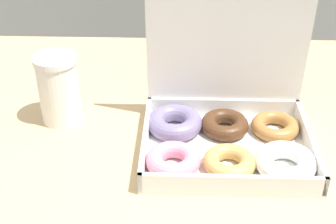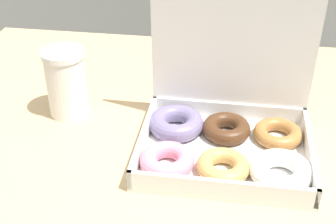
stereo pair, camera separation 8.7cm
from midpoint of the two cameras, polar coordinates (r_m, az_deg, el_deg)
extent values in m
cube|color=white|center=(0.88, 9.71, -5.19)|extent=(0.31, 0.25, 0.01)
cube|color=white|center=(0.87, -0.12, -3.26)|extent=(0.01, 0.25, 0.04)
cube|color=white|center=(0.88, 19.64, -4.79)|extent=(0.01, 0.25, 0.04)
cube|color=white|center=(0.77, 9.77, -9.37)|extent=(0.31, 0.01, 0.04)
cube|color=white|center=(0.96, 9.88, 0.12)|extent=(0.31, 0.01, 0.04)
cube|color=white|center=(0.90, 10.72, 7.80)|extent=(0.31, 0.01, 0.25)
torus|color=pink|center=(0.82, 2.93, -6.05)|extent=(0.13, 0.13, 0.03)
torus|color=slate|center=(0.91, 3.72, -1.46)|extent=(0.14, 0.14, 0.03)
torus|color=tan|center=(0.82, 9.78, -6.68)|extent=(0.12, 0.12, 0.03)
torus|color=#4C2D19|center=(0.91, 9.84, -2.08)|extent=(0.13, 0.13, 0.03)
torus|color=white|center=(0.83, 16.59, -7.04)|extent=(0.15, 0.15, 0.03)
torus|color=#A87038|center=(0.92, 15.89, -2.65)|extent=(0.13, 0.13, 0.03)
cylinder|color=white|center=(0.97, -9.77, 3.14)|extent=(0.08, 0.08, 0.13)
cylinder|color=white|center=(0.94, -10.16, 6.94)|extent=(0.09, 0.09, 0.01)
cylinder|color=#665B51|center=(1.61, 8.65, 1.73)|extent=(0.23, 0.23, 0.94)
camera|label=1|loc=(0.04, -87.14, 1.82)|focal=50.00mm
camera|label=2|loc=(0.04, 92.86, -1.82)|focal=50.00mm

